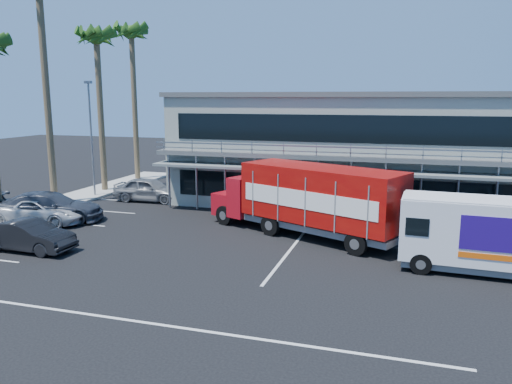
# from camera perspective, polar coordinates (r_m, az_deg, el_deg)

# --- Properties ---
(ground) EXTENTS (120.00, 120.00, 0.00)m
(ground) POSITION_cam_1_polar(r_m,az_deg,el_deg) (21.41, -3.05, -8.28)
(ground) COLOR black
(ground) RESTS_ON ground
(building) EXTENTS (22.40, 12.00, 7.30)m
(building) POSITION_cam_1_polar(r_m,az_deg,el_deg) (34.33, 10.28, 5.04)
(building) COLOR gray
(building) RESTS_ON ground
(curb_strip) EXTENTS (3.00, 32.00, 0.16)m
(curb_strip) POSITION_cam_1_polar(r_m,az_deg,el_deg) (33.99, -23.82, -1.88)
(curb_strip) COLOR #A5A399
(curb_strip) RESTS_ON ground
(palm_d) EXTENTS (2.80, 2.80, 14.75)m
(palm_d) POSITION_cam_1_polar(r_m,az_deg,el_deg) (35.42, -23.51, 19.38)
(palm_d) COLOR brown
(palm_d) RESTS_ON ground
(palm_e) EXTENTS (2.80, 2.80, 12.25)m
(palm_e) POSITION_cam_1_polar(r_m,az_deg,el_deg) (38.81, -17.74, 15.59)
(palm_e) COLOR brown
(palm_e) RESTS_ON ground
(palm_f) EXTENTS (2.80, 2.80, 13.25)m
(palm_f) POSITION_cam_1_polar(r_m,az_deg,el_deg) (43.74, -14.02, 16.35)
(palm_f) COLOR brown
(palm_f) RESTS_ON ground
(light_pole_far) EXTENTS (0.50, 0.25, 8.09)m
(light_pole_far) POSITION_cam_1_polar(r_m,az_deg,el_deg) (36.80, -18.32, 6.36)
(light_pole_far) COLOR gray
(light_pole_far) RESTS_ON ground
(red_truck) EXTENTS (10.85, 6.69, 3.63)m
(red_truck) POSITION_cam_1_polar(r_m,az_deg,el_deg) (25.24, 6.01, -0.68)
(red_truck) COLOR #A10D17
(red_truck) RESTS_ON ground
(white_van) EXTENTS (6.34, 2.43, 3.05)m
(white_van) POSITION_cam_1_polar(r_m,az_deg,el_deg) (21.88, 24.41, -4.42)
(white_van) COLOR white
(white_van) RESTS_ON ground
(parked_car_b) EXTENTS (4.37, 1.62, 1.43)m
(parked_car_b) POSITION_cam_1_polar(r_m,az_deg,el_deg) (25.29, -24.52, -4.57)
(parked_car_b) COLOR black
(parked_car_b) RESTS_ON ground
(parked_car_c) EXTENTS (5.46, 3.17, 1.43)m
(parked_car_c) POSITION_cam_1_polar(r_m,az_deg,el_deg) (30.41, -23.38, -2.02)
(parked_car_c) COLOR silver
(parked_car_c) RESTS_ON ground
(parked_car_d) EXTENTS (6.33, 4.30, 1.70)m
(parked_car_d) POSITION_cam_1_polar(r_m,az_deg,el_deg) (30.63, -22.53, -1.61)
(parked_car_d) COLOR #313742
(parked_car_d) RESTS_ON ground
(parked_car_e) EXTENTS (4.85, 2.10, 1.63)m
(parked_car_e) POSITION_cam_1_polar(r_m,az_deg,el_deg) (34.72, -12.13, 0.30)
(parked_car_e) COLOR slate
(parked_car_e) RESTS_ON ground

